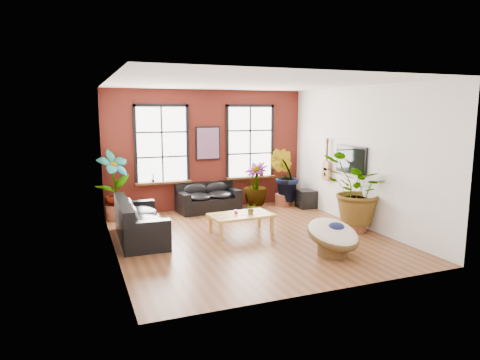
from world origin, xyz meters
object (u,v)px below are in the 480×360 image
at_px(sofa_back, 208,198).
at_px(coffee_table, 241,216).
at_px(papasan_chair, 333,235).
at_px(sofa_left, 138,222).

relative_size(sofa_back, coffee_table, 1.22).
bearing_deg(coffee_table, papasan_chair, -64.74).
bearing_deg(sofa_left, sofa_back, -46.48).
relative_size(coffee_table, papasan_chair, 1.13).
distance_m(coffee_table, papasan_chair, 2.42).
xyz_separation_m(sofa_left, papasan_chair, (3.52, -2.52, 0.00)).
bearing_deg(sofa_left, coffee_table, -98.71).
distance_m(sofa_back, coffee_table, 2.53).
height_order(sofa_back, sofa_left, sofa_left).
height_order(sofa_left, papasan_chair, sofa_left).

